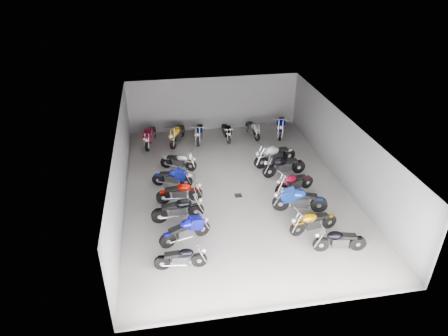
# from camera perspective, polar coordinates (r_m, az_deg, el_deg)

# --- Properties ---
(ground) EXTENTS (14.00, 14.00, 0.00)m
(ground) POSITION_cam_1_polar(r_m,az_deg,el_deg) (18.41, 1.75, -3.11)
(ground) COLOR #97948F
(ground) RESTS_ON ground
(wall_back) EXTENTS (10.00, 0.10, 3.20)m
(wall_back) POSITION_cam_1_polar(r_m,az_deg,el_deg) (23.90, -1.47, 9.17)
(wall_back) COLOR slate
(wall_back) RESTS_ON ground
(wall_left) EXTENTS (0.10, 14.00, 3.20)m
(wall_left) POSITION_cam_1_polar(r_m,az_deg,el_deg) (17.42, -14.52, -0.07)
(wall_left) COLOR slate
(wall_left) RESTS_ON ground
(wall_right) EXTENTS (0.10, 14.00, 3.20)m
(wall_right) POSITION_cam_1_polar(r_m,az_deg,el_deg) (19.13, 16.69, 2.41)
(wall_right) COLOR slate
(wall_right) RESTS_ON ground
(ceiling) EXTENTS (10.00, 14.00, 0.04)m
(ceiling) POSITION_cam_1_polar(r_m,az_deg,el_deg) (16.89, 1.92, 6.11)
(ceiling) COLOR black
(ceiling) RESTS_ON wall_back
(drain_grate) EXTENTS (0.32, 0.32, 0.01)m
(drain_grate) POSITION_cam_1_polar(r_m,az_deg,el_deg) (18.00, 2.06, -3.94)
(drain_grate) COLOR black
(drain_grate) RESTS_ON ground
(motorcycle_left_a) EXTENTS (1.85, 0.39, 0.81)m
(motorcycle_left_a) POSITION_cam_1_polar(r_m,az_deg,el_deg) (14.21, -6.13, -12.63)
(motorcycle_left_a) COLOR black
(motorcycle_left_a) RESTS_ON ground
(motorcycle_left_b) EXTENTS (1.99, 0.83, 0.91)m
(motorcycle_left_b) POSITION_cam_1_polar(r_m,az_deg,el_deg) (15.26, -5.50, -8.85)
(motorcycle_left_b) COLOR black
(motorcycle_left_b) RESTS_ON ground
(motorcycle_left_c) EXTENTS (2.16, 0.46, 0.95)m
(motorcycle_left_c) POSITION_cam_1_polar(r_m,az_deg,el_deg) (16.34, -6.54, -5.88)
(motorcycle_left_c) COLOR black
(motorcycle_left_c) RESTS_ON ground
(motorcycle_left_d) EXTENTS (2.03, 0.39, 0.89)m
(motorcycle_left_d) POSITION_cam_1_polar(r_m,az_deg,el_deg) (17.44, -6.32, -3.45)
(motorcycle_left_d) COLOR black
(motorcycle_left_d) RESTS_ON ground
(motorcycle_left_e) EXTENTS (1.87, 0.71, 0.85)m
(motorcycle_left_e) POSITION_cam_1_polar(r_m,az_deg,el_deg) (18.58, -7.36, -1.36)
(motorcycle_left_e) COLOR black
(motorcycle_left_e) RESTS_ON ground
(motorcycle_left_f) EXTENTS (1.77, 0.89, 0.83)m
(motorcycle_left_f) POSITION_cam_1_polar(r_m,az_deg,el_deg) (19.94, -6.48, 0.97)
(motorcycle_left_f) COLOR black
(motorcycle_left_f) RESTS_ON ground
(motorcycle_right_a) EXTENTS (1.97, 0.46, 0.87)m
(motorcycle_right_a) POSITION_cam_1_polar(r_m,az_deg,el_deg) (15.37, 16.13, -9.88)
(motorcycle_right_a) COLOR black
(motorcycle_right_a) RESTS_ON ground
(motorcycle_right_b) EXTENTS (2.02, 0.53, 0.89)m
(motorcycle_right_b) POSITION_cam_1_polar(r_m,az_deg,el_deg) (16.01, 12.60, -7.48)
(motorcycle_right_b) COLOR black
(motorcycle_right_b) RESTS_ON ground
(motorcycle_right_c) EXTENTS (2.28, 0.70, 1.02)m
(motorcycle_right_c) POSITION_cam_1_polar(r_m,az_deg,el_deg) (17.02, 10.71, -4.50)
(motorcycle_right_c) COLOR black
(motorcycle_right_c) RESTS_ON ground
(motorcycle_right_d) EXTENTS (1.96, 0.72, 0.89)m
(motorcycle_right_d) POSITION_cam_1_polar(r_m,az_deg,el_deg) (18.29, 9.99, -2.05)
(motorcycle_right_d) COLOR black
(motorcycle_right_d) RESTS_ON ground
(motorcycle_right_e) EXTENTS (2.21, 0.51, 0.97)m
(motorcycle_right_e) POSITION_cam_1_polar(r_m,az_deg,el_deg) (19.48, 8.51, 0.35)
(motorcycle_right_e) COLOR black
(motorcycle_right_e) RESTS_ON ground
(motorcycle_right_f) EXTENTS (2.31, 0.79, 1.04)m
(motorcycle_right_f) POSITION_cam_1_polar(r_m,az_deg,el_deg) (20.32, 7.24, 1.85)
(motorcycle_right_f) COLOR black
(motorcycle_right_f) RESTS_ON ground
(motorcycle_back_a) EXTENTS (0.65, 2.25, 1.00)m
(motorcycle_back_a) POSITION_cam_1_polar(r_m,az_deg,el_deg) (22.60, -10.51, 4.51)
(motorcycle_back_a) COLOR black
(motorcycle_back_a) RESTS_ON ground
(motorcycle_back_b) EXTENTS (0.97, 2.20, 1.01)m
(motorcycle_back_b) POSITION_cam_1_polar(r_m,az_deg,el_deg) (22.62, -6.71, 4.86)
(motorcycle_back_b) COLOR black
(motorcycle_back_b) RESTS_ON ground
(motorcycle_back_c) EXTENTS (0.61, 2.10, 0.93)m
(motorcycle_back_c) POSITION_cam_1_polar(r_m,az_deg,el_deg) (22.77, -3.56, 5.07)
(motorcycle_back_c) COLOR black
(motorcycle_back_c) RESTS_ON ground
(motorcycle_back_d) EXTENTS (0.39, 1.91, 0.84)m
(motorcycle_back_d) POSITION_cam_1_polar(r_m,az_deg,el_deg) (23.00, 0.33, 5.25)
(motorcycle_back_d) COLOR black
(motorcycle_back_d) RESTS_ON ground
(motorcycle_back_e) EXTENTS (0.48, 1.94, 0.86)m
(motorcycle_back_e) POSITION_cam_1_polar(r_m,az_deg,el_deg) (23.37, 4.15, 5.61)
(motorcycle_back_e) COLOR black
(motorcycle_back_e) RESTS_ON ground
(motorcycle_back_f) EXTENTS (0.91, 2.30, 1.04)m
(motorcycle_back_f) POSITION_cam_1_polar(r_m,az_deg,el_deg) (23.70, 8.12, 6.00)
(motorcycle_back_f) COLOR black
(motorcycle_back_f) RESTS_ON ground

